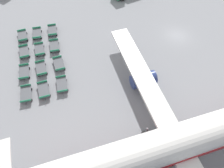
{
  "coord_description": "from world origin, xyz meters",
  "views": [
    {
      "loc": [
        28.43,
        -17.14,
        26.61
      ],
      "look_at": [
        10.73,
        -13.99,
        2.58
      ],
      "focal_mm": 35.0,
      "sensor_mm": 36.0,
      "label": 1
    }
  ],
  "objects_px": {
    "baggage_dolly_row_mid_b_col_b": "(54,46)",
    "airplane": "(187,139)",
    "baggage_dolly_row_mid_a_col_a": "(37,34)",
    "baggage_dolly_row_near_col_b": "(24,52)",
    "baggage_dolly_row_mid_b_col_c": "(59,64)",
    "baggage_dolly_row_mid_b_col_d": "(62,85)",
    "baggage_dolly_row_near_col_c": "(24,72)",
    "baggage_dolly_row_near_col_d": "(26,94)",
    "baggage_dolly_row_near_col_a": "(23,36)",
    "baggage_dolly_row_mid_a_col_c": "(41,69)",
    "baggage_dolly_row_mid_a_col_b": "(40,50)",
    "baggage_dolly_row_mid_a_col_d": "(44,90)",
    "baggage_dolly_row_mid_b_col_a": "(52,31)"
  },
  "relations": [
    {
      "from": "baggage_dolly_row_mid_a_col_b",
      "to": "baggage_dolly_row_mid_b_col_d",
      "type": "distance_m",
      "value": 8.82
    },
    {
      "from": "baggage_dolly_row_mid_a_col_c",
      "to": "baggage_dolly_row_near_col_b",
      "type": "bearing_deg",
      "value": -145.86
    },
    {
      "from": "baggage_dolly_row_mid_a_col_a",
      "to": "baggage_dolly_row_near_col_b",
      "type": "bearing_deg",
      "value": -24.35
    },
    {
      "from": "airplane",
      "to": "baggage_dolly_row_mid_b_col_b",
      "type": "height_order",
      "value": "airplane"
    },
    {
      "from": "baggage_dolly_row_near_col_c",
      "to": "baggage_dolly_row_near_col_d",
      "type": "distance_m",
      "value": 4.32
    },
    {
      "from": "airplane",
      "to": "baggage_dolly_row_mid_a_col_c",
      "type": "bearing_deg",
      "value": -133.47
    },
    {
      "from": "baggage_dolly_row_mid_b_col_a",
      "to": "baggage_dolly_row_mid_b_col_d",
      "type": "relative_size",
      "value": 1.0
    },
    {
      "from": "baggage_dolly_row_mid_b_col_c",
      "to": "baggage_dolly_row_mid_b_col_a",
      "type": "bearing_deg",
      "value": -173.8
    },
    {
      "from": "baggage_dolly_row_near_col_a",
      "to": "baggage_dolly_row_mid_b_col_b",
      "type": "relative_size",
      "value": 1.01
    },
    {
      "from": "baggage_dolly_row_near_col_b",
      "to": "baggage_dolly_row_mid_b_col_b",
      "type": "xyz_separation_m",
      "value": [
        -0.55,
        5.04,
        0.0
      ]
    },
    {
      "from": "airplane",
      "to": "baggage_dolly_row_near_col_d",
      "type": "bearing_deg",
      "value": -121.2
    },
    {
      "from": "baggage_dolly_row_mid_b_col_d",
      "to": "baggage_dolly_row_mid_a_col_b",
      "type": "bearing_deg",
      "value": -157.06
    },
    {
      "from": "baggage_dolly_row_mid_b_col_a",
      "to": "baggage_dolly_row_mid_a_col_d",
      "type": "bearing_deg",
      "value": -6.16
    },
    {
      "from": "baggage_dolly_row_mid_a_col_b",
      "to": "baggage_dolly_row_mid_a_col_c",
      "type": "distance_m",
      "value": 4.38
    },
    {
      "from": "baggage_dolly_row_mid_b_col_d",
      "to": "airplane",
      "type": "bearing_deg",
      "value": 48.36
    },
    {
      "from": "baggage_dolly_row_mid_a_col_b",
      "to": "baggage_dolly_row_mid_b_col_b",
      "type": "bearing_deg",
      "value": 99.82
    },
    {
      "from": "baggage_dolly_row_near_col_b",
      "to": "baggage_dolly_row_mid_b_col_d",
      "type": "bearing_deg",
      "value": 36.76
    },
    {
      "from": "baggage_dolly_row_near_col_c",
      "to": "baggage_dolly_row_mid_b_col_b",
      "type": "relative_size",
      "value": 1.0
    },
    {
      "from": "baggage_dolly_row_mid_a_col_b",
      "to": "baggage_dolly_row_mid_b_col_a",
      "type": "distance_m",
      "value": 5.13
    },
    {
      "from": "baggage_dolly_row_mid_b_col_a",
      "to": "baggage_dolly_row_mid_b_col_d",
      "type": "distance_m",
      "value": 12.82
    },
    {
      "from": "baggage_dolly_row_near_col_d",
      "to": "baggage_dolly_row_mid_a_col_c",
      "type": "xyz_separation_m",
      "value": [
        -4.58,
        2.08,
        0.0
      ]
    },
    {
      "from": "baggage_dolly_row_near_col_b",
      "to": "baggage_dolly_row_mid_b_col_a",
      "type": "distance_m",
      "value": 6.71
    },
    {
      "from": "airplane",
      "to": "baggage_dolly_row_mid_a_col_a",
      "type": "distance_m",
      "value": 30.76
    },
    {
      "from": "baggage_dolly_row_mid_b_col_c",
      "to": "baggage_dolly_row_mid_b_col_d",
      "type": "relative_size",
      "value": 1.01
    },
    {
      "from": "baggage_dolly_row_near_col_b",
      "to": "baggage_dolly_row_mid_a_col_b",
      "type": "distance_m",
      "value": 2.54
    },
    {
      "from": "baggage_dolly_row_mid_a_col_a",
      "to": "baggage_dolly_row_mid_a_col_b",
      "type": "xyz_separation_m",
      "value": [
        4.29,
        0.54,
        0.0
      ]
    },
    {
      "from": "baggage_dolly_row_near_col_c",
      "to": "baggage_dolly_row_near_col_b",
      "type": "bearing_deg",
      "value": -176.62
    },
    {
      "from": "baggage_dolly_row_mid_a_col_b",
      "to": "baggage_dolly_row_mid_b_col_d",
      "type": "xyz_separation_m",
      "value": [
        8.13,
        3.44,
        0.0
      ]
    },
    {
      "from": "baggage_dolly_row_mid_a_col_d",
      "to": "baggage_dolly_row_mid_b_col_b",
      "type": "relative_size",
      "value": 1.01
    },
    {
      "from": "airplane",
      "to": "baggage_dolly_row_near_col_a",
      "type": "relative_size",
      "value": 12.32
    },
    {
      "from": "baggage_dolly_row_mid_b_col_b",
      "to": "baggage_dolly_row_mid_b_col_d",
      "type": "xyz_separation_m",
      "value": [
        8.56,
        0.94,
        0.0
      ]
    },
    {
      "from": "baggage_dolly_row_near_col_d",
      "to": "baggage_dolly_row_mid_b_col_b",
      "type": "bearing_deg",
      "value": 155.66
    },
    {
      "from": "baggage_dolly_row_mid_a_col_b",
      "to": "baggage_dolly_row_mid_b_col_a",
      "type": "relative_size",
      "value": 1.01
    },
    {
      "from": "baggage_dolly_row_mid_a_col_b",
      "to": "baggage_dolly_row_mid_a_col_d",
      "type": "height_order",
      "value": "same"
    },
    {
      "from": "baggage_dolly_row_near_col_b",
      "to": "baggage_dolly_row_mid_a_col_d",
      "type": "distance_m",
      "value": 9.18
    },
    {
      "from": "baggage_dolly_row_mid_b_col_d",
      "to": "baggage_dolly_row_near_col_c",
      "type": "bearing_deg",
      "value": -121.3
    },
    {
      "from": "airplane",
      "to": "baggage_dolly_row_near_col_c",
      "type": "relative_size",
      "value": 12.46
    },
    {
      "from": "baggage_dolly_row_mid_b_col_b",
      "to": "airplane",
      "type": "bearing_deg",
      "value": 35.38
    },
    {
      "from": "baggage_dolly_row_mid_b_col_a",
      "to": "baggage_dolly_row_mid_b_col_c",
      "type": "distance_m",
      "value": 8.57
    },
    {
      "from": "baggage_dolly_row_mid_a_col_b",
      "to": "baggage_dolly_row_mid_b_col_a",
      "type": "xyz_separation_m",
      "value": [
        -4.63,
        2.2,
        0.0
      ]
    },
    {
      "from": "baggage_dolly_row_mid_a_col_a",
      "to": "airplane",
      "type": "bearing_deg",
      "value": 35.85
    },
    {
      "from": "airplane",
      "to": "baggage_dolly_row_near_col_b",
      "type": "distance_m",
      "value": 28.68
    },
    {
      "from": "baggage_dolly_row_near_col_a",
      "to": "baggage_dolly_row_mid_a_col_c",
      "type": "xyz_separation_m",
      "value": [
        8.42,
        3.41,
        0.0
      ]
    },
    {
      "from": "baggage_dolly_row_near_col_b",
      "to": "baggage_dolly_row_mid_b_col_d",
      "type": "xyz_separation_m",
      "value": [
        8.01,
        5.98,
        0.0
      ]
    },
    {
      "from": "baggage_dolly_row_mid_a_col_d",
      "to": "baggage_dolly_row_mid_b_col_d",
      "type": "height_order",
      "value": "same"
    },
    {
      "from": "baggage_dolly_row_near_col_d",
      "to": "baggage_dolly_row_mid_a_col_a",
      "type": "relative_size",
      "value": 1.0
    },
    {
      "from": "airplane",
      "to": "baggage_dolly_row_mid_a_col_a",
      "type": "xyz_separation_m",
      "value": [
        -24.82,
        -17.93,
        -2.96
      ]
    },
    {
      "from": "baggage_dolly_row_mid_a_col_a",
      "to": "baggage_dolly_row_mid_b_col_c",
      "type": "height_order",
      "value": "same"
    },
    {
      "from": "baggage_dolly_row_near_col_d",
      "to": "baggage_dolly_row_mid_b_col_d",
      "type": "bearing_deg",
      "value": 98.96
    },
    {
      "from": "baggage_dolly_row_near_col_c",
      "to": "baggage_dolly_row_mid_b_col_c",
      "type": "distance_m",
      "value": 5.45
    }
  ]
}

